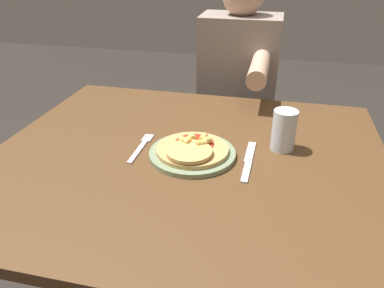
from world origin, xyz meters
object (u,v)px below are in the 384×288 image
(pizza, at_px, (192,149))
(knife, at_px, (248,161))
(plate, at_px, (192,154))
(fork, at_px, (142,146))
(person_diner, at_px, (238,95))
(drinking_glass, at_px, (284,130))
(dining_table, at_px, (187,188))

(pizza, distance_m, knife, 0.16)
(knife, bearing_deg, plate, -178.32)
(fork, distance_m, person_diner, 0.74)
(fork, xyz_separation_m, drinking_glass, (0.40, 0.08, 0.06))
(knife, xyz_separation_m, drinking_glass, (0.09, 0.10, 0.06))
(drinking_glass, bearing_deg, person_diner, 107.75)
(knife, distance_m, drinking_glass, 0.15)
(dining_table, bearing_deg, drinking_glass, 21.15)
(plate, bearing_deg, drinking_glass, 23.37)
(dining_table, relative_size, plate, 4.57)
(dining_table, xyz_separation_m, pizza, (0.02, -0.01, 0.14))
(pizza, distance_m, person_diner, 0.75)
(plate, distance_m, fork, 0.16)
(plate, height_order, pizza, pizza)
(person_diner, bearing_deg, knife, -81.14)
(dining_table, distance_m, knife, 0.21)
(dining_table, bearing_deg, plate, -15.37)
(fork, height_order, person_diner, person_diner)
(plate, xyz_separation_m, fork, (-0.16, 0.02, -0.00))
(fork, bearing_deg, person_diner, 74.30)
(plate, xyz_separation_m, pizza, (0.00, -0.00, 0.02))
(fork, distance_m, knife, 0.31)
(pizza, xyz_separation_m, fork, (-0.16, 0.02, -0.02))
(pizza, relative_size, person_diner, 0.17)
(fork, bearing_deg, dining_table, -7.14)
(dining_table, relative_size, drinking_glass, 9.34)
(drinking_glass, relative_size, person_diner, 0.10)
(plate, bearing_deg, pizza, -82.96)
(dining_table, bearing_deg, person_diner, 85.31)
(dining_table, height_order, fork, fork)
(dining_table, distance_m, fork, 0.18)
(dining_table, relative_size, pizza, 5.49)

